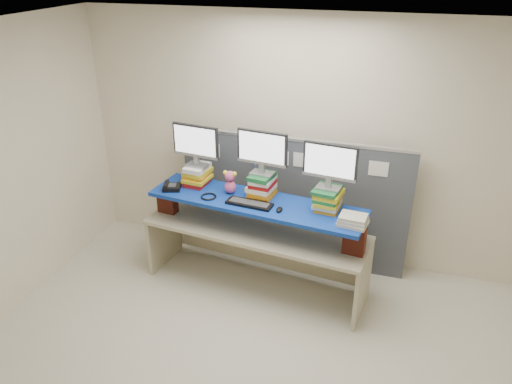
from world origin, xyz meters
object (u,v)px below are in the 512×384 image
(monitor_right, at_px, (330,164))
(desk_phone, at_px, (171,187))
(desk, at_px, (256,240))
(monitor_center, at_px, (262,150))
(blue_board, at_px, (256,203))
(keyboard, at_px, (249,203))
(monitor_left, at_px, (196,143))

(monitor_right, relative_size, desk_phone, 2.35)
(desk, height_order, monitor_center, monitor_center)
(blue_board, bearing_deg, keyboard, -103.89)
(blue_board, bearing_deg, monitor_left, 170.93)
(monitor_center, xyz_separation_m, desk_phone, (-0.97, -0.12, -0.48))
(monitor_center, bearing_deg, keyboard, -100.23)
(monitor_center, bearing_deg, desk, -96.94)
(blue_board, height_order, desk_phone, desk_phone)
(keyboard, bearing_deg, monitor_center, 78.70)
(blue_board, bearing_deg, desk, 110.69)
(desk, bearing_deg, desk_phone, -172.92)
(blue_board, distance_m, monitor_left, 0.90)
(desk_phone, bearing_deg, monitor_center, -10.75)
(monitor_center, height_order, keyboard, monitor_center)
(blue_board, xyz_separation_m, monitor_left, (-0.72, 0.20, 0.49))
(desk_phone, bearing_deg, monitor_right, -16.51)
(blue_board, xyz_separation_m, keyboard, (-0.04, -0.10, 0.03))
(desk, distance_m, keyboard, 0.49)
(monitor_left, bearing_deg, desk, -9.07)
(desk, xyz_separation_m, monitor_left, (-0.72, 0.20, 0.94))
(desk, height_order, blue_board, blue_board)
(monitor_right, distance_m, desk_phone, 1.72)
(desk, bearing_deg, monitor_right, 9.50)
(monitor_left, relative_size, desk_phone, 2.35)
(monitor_center, bearing_deg, monitor_right, -0.00)
(monitor_left, xyz_separation_m, monitor_center, (0.75, -0.09, 0.04))
(monitor_left, distance_m, desk_phone, 0.54)
(desk_phone, bearing_deg, keyboard, -23.92)
(blue_board, distance_m, keyboard, 0.11)
(monitor_right, xyz_separation_m, keyboard, (-0.76, -0.14, -0.47))
(blue_board, bearing_deg, desk_phone, -172.92)
(blue_board, relative_size, monitor_left, 4.28)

